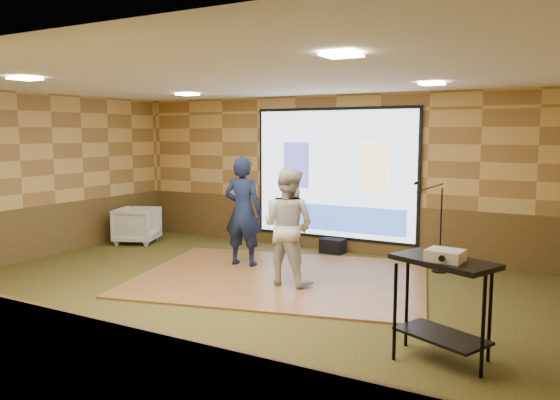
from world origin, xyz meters
The scene contains 18 objects.
ground centered at (0.00, 0.00, 0.00)m, with size 9.00×9.00×0.00m, color #2A3216.
room_shell centered at (0.00, 0.00, 2.09)m, with size 9.04×7.04×3.02m.
wainscot_back centered at (0.00, 3.48, 0.47)m, with size 9.00×0.04×0.95m, color #4E3B1A.
wainscot_front centered at (0.00, -3.48, 0.47)m, with size 9.00×0.04×0.95m, color #4E3B1A.
wainscot_left centered at (-4.48, 0.00, 0.47)m, with size 0.04×7.00×0.95m, color #4E3B1A.
projector_screen centered at (0.00, 3.44, 1.47)m, with size 3.32×0.06×2.52m.
downlight_nw centered at (-2.20, 1.80, 2.97)m, with size 0.32×0.32×0.02m, color beige.
downlight_ne centered at (2.20, 1.80, 2.97)m, with size 0.32×0.32×0.02m, color beige.
downlight_sw centered at (-2.20, -1.50, 2.97)m, with size 0.32×0.32×0.02m, color beige.
downlight_se centered at (2.20, -1.50, 2.97)m, with size 0.32×0.32×0.02m, color beige.
dance_floor centered at (0.11, 1.17, 0.02)m, with size 4.42×3.37×0.03m, color #925B35.
player_left centered at (-0.85, 1.54, 0.96)m, with size 0.68×0.44×1.85m, color #141E40.
player_right centered at (0.37, 0.88, 0.90)m, with size 0.85×0.66×1.74m, color beige.
av_table centered at (3.02, -0.78, 0.75)m, with size 0.99×0.52×1.05m.
projector centered at (3.05, -0.87, 1.10)m, with size 0.34×0.28×0.11m, color white.
mic_stand centered at (2.12, 2.80, 0.49)m, with size 0.59×0.24×1.50m.
banquet_chair centered at (-3.87, 2.16, 0.38)m, with size 0.80×0.83×0.75m, color gray.
duffel_bag centered at (0.06, 3.25, 0.14)m, with size 0.44×0.29×0.27m, color black.
Camera 1 is at (4.16, -6.15, 2.27)m, focal length 35.00 mm.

